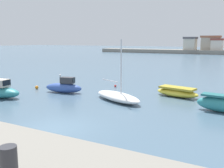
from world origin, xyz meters
name	(u,v)px	position (x,y,z in m)	size (l,w,h in m)	color
ground_plane	(57,127)	(0.00, 0.00, 0.00)	(400.00, 400.00, 0.00)	#476075
mooring_bollard	(9,164)	(6.01, -8.13, 2.80)	(0.32, 0.32, 0.69)	#2D2D33
moored_boat_1	(64,87)	(-6.02, 8.08, 0.56)	(3.91, 1.87, 1.53)	#3856A8
moored_boat_2	(118,97)	(0.12, 7.52, 0.38)	(5.50, 3.79, 5.12)	white
moored_boat_3	(177,92)	(4.07, 11.57, 0.41)	(4.17, 2.30, 0.88)	yellow
moored_boat_4	(223,104)	(8.20, 8.06, 0.60)	(3.70, 1.47, 1.24)	teal
mooring_buoy_0	(37,87)	(-9.74, 8.18, 0.18)	(0.36, 0.36, 0.36)	orange
mooring_buoy_2	(115,86)	(-3.08, 13.14, 0.13)	(0.25, 0.25, 0.25)	red
mooring_buoy_3	(60,75)	(-13.83, 16.77, 0.15)	(0.31, 0.31, 0.31)	white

